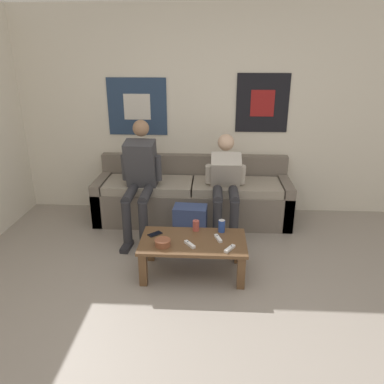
{
  "coord_description": "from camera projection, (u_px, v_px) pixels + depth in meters",
  "views": [
    {
      "loc": [
        0.05,
        -2.2,
        2.01
      ],
      "look_at": [
        -0.14,
        1.35,
        0.67
      ],
      "focal_mm": 35.0,
      "sensor_mm": 36.0,
      "label": 1
    }
  ],
  "objects": [
    {
      "name": "game_controller_near_left",
      "position": [
        230.0,
        249.0,
        3.33
      ],
      "size": [
        0.11,
        0.14,
        0.03
      ],
      "color": "white",
      "rests_on": "coffee_table"
    },
    {
      "name": "wall_back",
      "position": [
        208.0,
        114.0,
        4.69
      ],
      "size": [
        10.0,
        0.07,
        2.55
      ],
      "color": "silver",
      "rests_on": "ground_plane"
    },
    {
      "name": "coffee_table",
      "position": [
        193.0,
        246.0,
        3.53
      ],
      "size": [
        0.99,
        0.55,
        0.35
      ],
      "color": "brown",
      "rests_on": "ground_plane"
    },
    {
      "name": "cell_phone",
      "position": [
        155.0,
        234.0,
        3.61
      ],
      "size": [
        0.14,
        0.14,
        0.01
      ],
      "color": "black",
      "rests_on": "coffee_table"
    },
    {
      "name": "game_controller_near_right",
      "position": [
        218.0,
        238.0,
        3.52
      ],
      "size": [
        0.08,
        0.15,
        0.03
      ],
      "color": "white",
      "rests_on": "coffee_table"
    },
    {
      "name": "person_seated_teen",
      "position": [
        226.0,
        181.0,
        4.26
      ],
      "size": [
        0.47,
        0.93,
        1.11
      ],
      "color": "#2D2D33",
      "rests_on": "ground_plane"
    },
    {
      "name": "ground_plane",
      "position": [
        201.0,
        341.0,
        2.77
      ],
      "size": [
        18.0,
        18.0,
        0.0
      ],
      "primitive_type": "plane",
      "color": "gray"
    },
    {
      "name": "backpack",
      "position": [
        190.0,
        227.0,
        4.09
      ],
      "size": [
        0.37,
        0.27,
        0.45
      ],
      "color": "navy",
      "rests_on": "ground_plane"
    },
    {
      "name": "game_controller_far_center",
      "position": [
        190.0,
        244.0,
        3.41
      ],
      "size": [
        0.11,
        0.14,
        0.03
      ],
      "color": "white",
      "rests_on": "coffee_table"
    },
    {
      "name": "drink_can_blue",
      "position": [
        222.0,
        226.0,
        3.65
      ],
      "size": [
        0.07,
        0.07,
        0.12
      ],
      "color": "#28479E",
      "rests_on": "coffee_table"
    },
    {
      "name": "person_seated_adult",
      "position": [
        140.0,
        175.0,
        4.24
      ],
      "size": [
        0.47,
        0.87,
        1.28
      ],
      "color": "#2D2D33",
      "rests_on": "ground_plane"
    },
    {
      "name": "ceramic_bowl",
      "position": [
        163.0,
        242.0,
        3.39
      ],
      "size": [
        0.15,
        0.15,
        0.07
      ],
      "color": "brown",
      "rests_on": "coffee_table"
    },
    {
      "name": "couch",
      "position": [
        193.0,
        198.0,
        4.71
      ],
      "size": [
        2.39,
        0.72,
        0.76
      ],
      "color": "#70665B",
      "rests_on": "ground_plane"
    },
    {
      "name": "pillar_candle",
      "position": [
        196.0,
        226.0,
        3.68
      ],
      "size": [
        0.06,
        0.06,
        0.12
      ],
      "color": "#B24C42",
      "rests_on": "coffee_table"
    }
  ]
}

